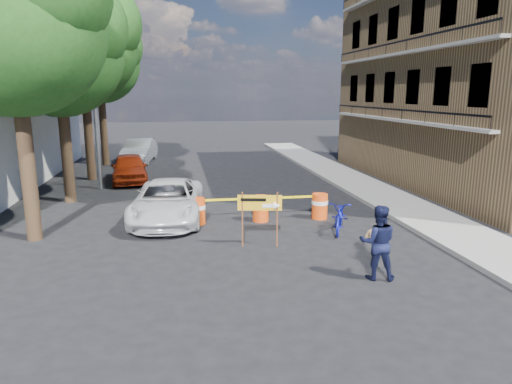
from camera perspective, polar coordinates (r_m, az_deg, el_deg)
name	(u,v)px	position (r m, az deg, el deg)	size (l,w,h in m)	color
ground	(265,248)	(13.32, 1.13, -7.02)	(120.00, 120.00, 0.00)	black
sidewalk_east	(377,193)	(20.72, 14.92, -0.18)	(2.40, 40.00, 0.15)	gray
apartment_building	(481,58)	(24.98, 26.31, 14.74)	(8.00, 16.00, 12.00)	olive
tree_near	(14,21)	(15.10, -27.96, 18.38)	(5.46, 5.20, 9.15)	#332316
tree_mid_a	(59,50)	(19.87, -23.37, 15.96)	(5.25, 5.00, 8.68)	#332316
tree_mid_b	(83,44)	(24.82, -20.81, 16.88)	(5.67, 5.40, 9.62)	#332316
tree_far	(100,62)	(29.71, -18.94, 15.16)	(5.04, 4.80, 8.84)	#332316
streetlamp	(95,93)	(22.11, -19.47, 11.55)	(1.25, 0.18, 8.00)	gray
barrel_far_left	(160,212)	(15.73, -11.87, -2.45)	(0.58, 0.58, 0.90)	red
barrel_mid_left	(197,211)	(15.70, -7.39, -2.32)	(0.58, 0.58, 0.90)	red
barrel_mid_right	(261,208)	(15.91, 0.58, -2.01)	(0.58, 0.58, 0.90)	red
barrel_far_right	(320,206)	(16.39, 7.96, -1.70)	(0.58, 0.58, 0.90)	red
detour_sign	(265,207)	(13.09, 1.12, -1.93)	(1.26, 0.39, 1.64)	#592D19
pedestrian	(378,242)	(11.33, 14.99, -6.10)	(0.89, 0.69, 1.83)	black
bicycle	(341,201)	(14.87, 10.57, -1.14)	(0.70, 1.05, 2.01)	#141AA7
dog	(376,234)	(14.12, 14.81, -5.15)	(0.29, 0.64, 0.54)	tan
suv_white	(168,201)	(16.27, -10.99, -1.11)	(2.31, 5.00, 1.39)	silver
sedan_red	(129,168)	(23.81, -15.55, 2.93)	(1.68, 4.17, 1.42)	#99280C
sedan_silver	(140,151)	(30.34, -14.36, 5.03)	(1.61, 4.62, 1.52)	#B1B3B9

